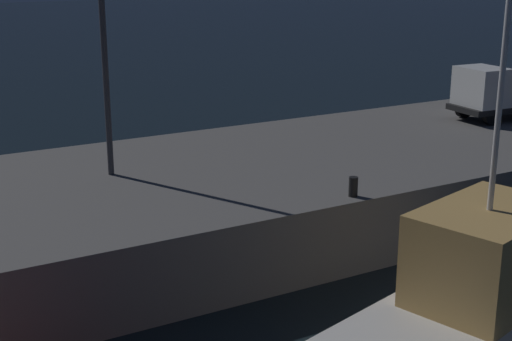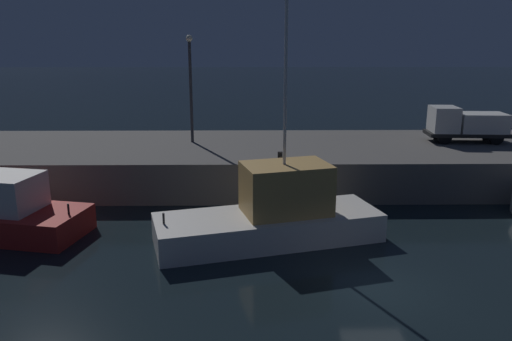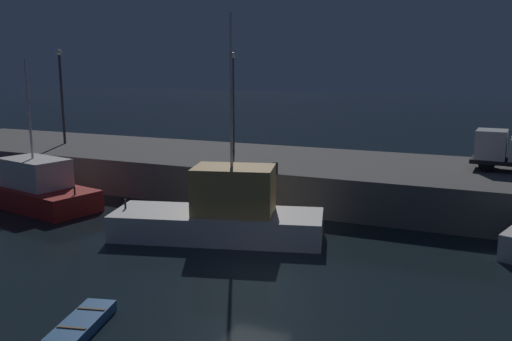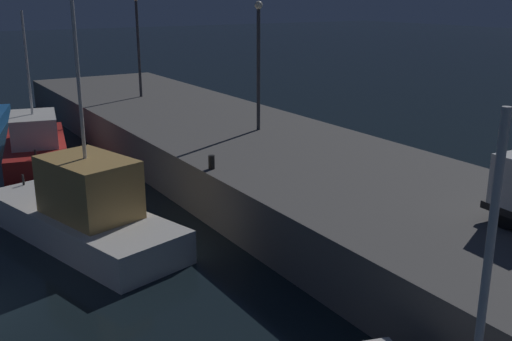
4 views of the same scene
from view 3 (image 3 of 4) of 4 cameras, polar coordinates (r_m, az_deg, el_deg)
ground_plane at (r=21.76m, az=-0.32°, el=-11.93°), size 320.00×320.00×0.00m
pier_quay at (r=35.44m, az=9.80°, el=-1.08°), size 72.73×10.90×2.39m
fishing_boat_blue at (r=27.05m, az=-3.50°, el=-4.51°), size 10.94×6.05×10.94m
fishing_trawler_green at (r=36.17m, az=-22.56°, el=-1.70°), size 10.47×5.40×8.90m
dinghy_red_small at (r=19.19m, az=-17.83°, el=-15.11°), size 1.80×3.25×0.42m
lamp_post_west at (r=45.66m, az=-19.78°, el=8.09°), size 0.44×0.44×7.35m
lamp_post_east at (r=38.68m, az=-2.44°, el=8.08°), size 0.44×0.44×7.04m
bollard_west at (r=31.46m, az=2.06°, el=0.35°), size 0.28×0.28×0.61m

